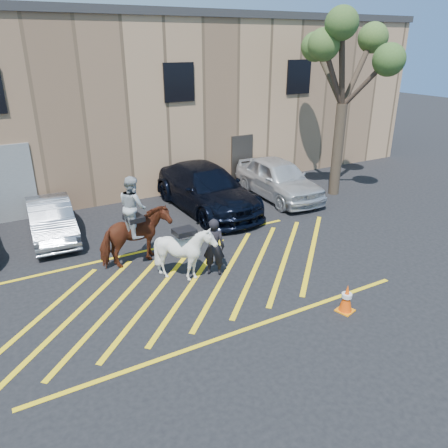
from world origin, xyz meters
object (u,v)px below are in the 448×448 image
car_blue_suv (206,188)px  traffic_cone (346,298)px  car_white_suv (278,178)px  mounted_bay (135,230)px  handler (214,247)px  saddled_white (185,252)px  car_silver_sedan (51,219)px  tree (347,53)px

car_blue_suv → traffic_cone: (-0.29, -8.02, -0.47)m
car_white_suv → mounted_bay: bearing=-154.9°
handler → saddled_white: 0.82m
handler → saddled_white: handler is taller
car_silver_sedan → car_blue_suv: car_blue_suv is taller
handler → tree: bearing=-120.3°
mounted_bay → saddled_white: size_ratio=1.68×
handler → mounted_bay: size_ratio=0.63×
car_white_suv → handler: handler is taller
car_white_suv → mounted_bay: 7.77m
saddled_white → tree: size_ratio=0.22×
car_silver_sedan → saddled_white: size_ratio=2.43×
handler → mounted_bay: mounted_bay is taller
car_white_suv → saddled_white: car_white_suv is taller
car_blue_suv → mounted_bay: bearing=-142.7°
mounted_bay → saddled_white: 1.77m
mounted_bay → tree: 10.81m
car_white_suv → traffic_cone: 8.59m
car_blue_suv → traffic_cone: bearing=-93.7°
mounted_bay → traffic_cone: mounted_bay is taller
car_silver_sedan → tree: size_ratio=0.53×
car_blue_suv → car_white_suv: bearing=-5.6°
handler → traffic_cone: (1.92, -3.22, -0.47)m
car_white_suv → car_blue_suv: bearing=179.0°
car_silver_sedan → traffic_cone: car_silver_sedan is taller
traffic_cone → car_blue_suv: bearing=87.9°
handler → saddled_white: bearing=24.9°
handler → tree: (7.86, 3.74, 4.85)m
car_silver_sedan → handler: bearing=-50.9°
car_silver_sedan → car_white_suv: car_white_suv is taller
car_blue_suv → saddled_white: (-3.02, -4.66, -0.03)m
saddled_white → tree: tree is taller
saddled_white → mounted_bay: bearing=120.4°
handler → mounted_bay: bearing=-9.8°
saddled_white → car_blue_suv: bearing=57.1°
car_blue_suv → traffic_cone: car_blue_suv is taller
mounted_bay → tree: bearing=12.4°
car_silver_sedan → car_blue_suv: size_ratio=0.67×
saddled_white → traffic_cone: size_ratio=2.19×
car_blue_suv → mounted_bay: 5.03m
car_silver_sedan → saddled_white: (2.72, -4.76, 0.17)m
car_silver_sedan → handler: handler is taller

